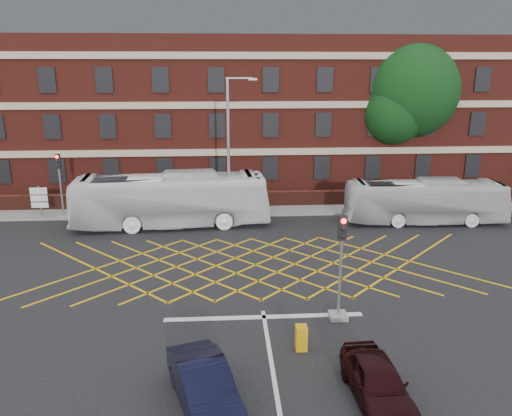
{
  "coord_description": "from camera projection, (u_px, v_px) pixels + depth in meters",
  "views": [
    {
      "loc": [
        -1.47,
        -21.55,
        9.7
      ],
      "look_at": [
        -0.0,
        1.5,
        3.16
      ],
      "focal_mm": 35.0,
      "sensor_mm": 36.0,
      "label": 1
    }
  ],
  "objects": [
    {
      "name": "ground",
      "position": [
        258.0,
        281.0,
        23.42
      ],
      "size": [
        120.0,
        120.0,
        0.0
      ],
      "primitive_type": "plane",
      "color": "black",
      "rests_on": "ground"
    },
    {
      "name": "victorian_building",
      "position": [
        244.0,
        90.0,
        42.42
      ],
      "size": [
        51.0,
        12.17,
        20.4
      ],
      "color": "maroon",
      "rests_on": "ground"
    },
    {
      "name": "boundary_wall",
      "position": [
        246.0,
        199.0,
        35.75
      ],
      "size": [
        56.0,
        0.5,
        1.1
      ],
      "primitive_type": "cube",
      "color": "#461B12",
      "rests_on": "ground"
    },
    {
      "name": "far_pavement",
      "position": [
        247.0,
        210.0,
        34.93
      ],
      "size": [
        60.0,
        3.0,
        0.12
      ],
      "primitive_type": "cube",
      "color": "slate",
      "rests_on": "ground"
    },
    {
      "name": "box_junction_hatching",
      "position": [
        255.0,
        265.0,
        25.34
      ],
      "size": [
        8.22,
        8.22,
        0.02
      ],
      "primitive_type": "cube",
      "rotation": [
        0.0,
        0.0,
        0.79
      ],
      "color": "#CC990C",
      "rests_on": "ground"
    },
    {
      "name": "stop_line",
      "position": [
        264.0,
        317.0,
        20.06
      ],
      "size": [
        8.0,
        0.3,
        0.02
      ],
      "primitive_type": "cube",
      "color": "silver",
      "rests_on": "ground"
    },
    {
      "name": "bus_left",
      "position": [
        171.0,
        200.0,
        31.2
      ],
      "size": [
        12.36,
        3.66,
        3.4
      ],
      "primitive_type": "imported",
      "rotation": [
        0.0,
        0.0,
        1.64
      ],
      "color": "white",
      "rests_on": "ground"
    },
    {
      "name": "bus_right",
      "position": [
        425.0,
        201.0,
        31.9
      ],
      "size": [
        10.24,
        2.86,
        2.83
      ],
      "primitive_type": "imported",
      "rotation": [
        0.0,
        0.0,
        1.52
      ],
      "color": "silver",
      "rests_on": "ground"
    },
    {
      "name": "car_navy",
      "position": [
        204.0,
        386.0,
        14.62
      ],
      "size": [
        2.63,
        4.4,
        1.37
      ],
      "primitive_type": "imported",
      "rotation": [
        0.0,
        0.0,
        0.31
      ],
      "color": "black",
      "rests_on": "ground"
    },
    {
      "name": "car_maroon",
      "position": [
        377.0,
        382.0,
        14.89
      ],
      "size": [
        1.7,
        3.86,
        1.29
      ],
      "primitive_type": "imported",
      "rotation": [
        0.0,
        0.0,
        0.05
      ],
      "color": "black",
      "rests_on": "ground"
    },
    {
      "name": "deciduous_tree",
      "position": [
        410.0,
        98.0,
        38.57
      ],
      "size": [
        7.56,
        7.3,
        11.59
      ],
      "color": "black",
      "rests_on": "ground"
    },
    {
      "name": "traffic_light_near",
      "position": [
        340.0,
        277.0,
        19.51
      ],
      "size": [
        0.7,
        0.7,
        4.27
      ],
      "color": "slate",
      "rests_on": "ground"
    },
    {
      "name": "traffic_light_far",
      "position": [
        61.0,
        192.0,
        32.95
      ],
      "size": [
        0.7,
        0.7,
        4.27
      ],
      "color": "slate",
      "rests_on": "ground"
    },
    {
      "name": "street_lamp",
      "position": [
        230.0,
        176.0,
        31.11
      ],
      "size": [
        2.25,
        1.0,
        9.12
      ],
      "color": "slate",
      "rests_on": "ground"
    },
    {
      "name": "direction_signs",
      "position": [
        39.0,
        199.0,
        32.69
      ],
      "size": [
        1.1,
        0.16,
        2.2
      ],
      "color": "gray",
      "rests_on": "ground"
    },
    {
      "name": "utility_cabinet",
      "position": [
        301.0,
        338.0,
        17.66
      ],
      "size": [
        0.4,
        0.41,
        0.91
      ],
      "primitive_type": "cube",
      "color": "orange",
      "rests_on": "ground"
    }
  ]
}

